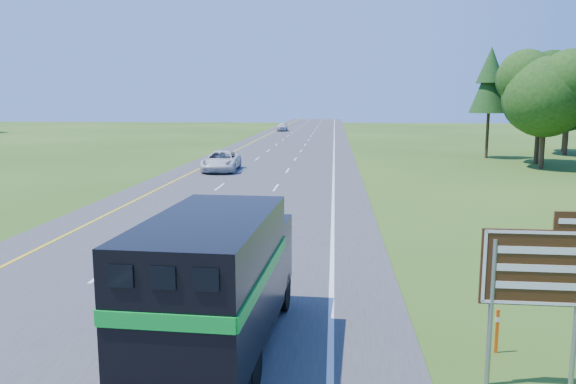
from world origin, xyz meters
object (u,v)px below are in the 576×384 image
horse_truck (218,281)px  exit_sign (538,275)px  far_car (282,127)px  white_suv (221,161)px

horse_truck → exit_sign: size_ratio=2.10×
exit_sign → horse_truck: bearing=175.1°
horse_truck → exit_sign: 6.33m
horse_truck → far_car: 93.20m
white_suv → far_car: 60.57m
far_car → exit_sign: (13.51, -93.62, 1.43)m
white_suv → exit_sign: bearing=-71.5°
far_car → exit_sign: exit_sign is taller
white_suv → far_car: (-0.76, 60.57, 0.01)m
horse_truck → white_suv: horse_truck is taller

